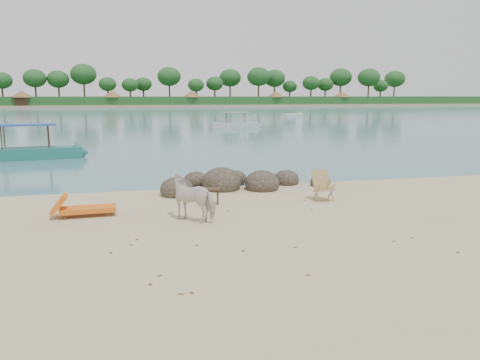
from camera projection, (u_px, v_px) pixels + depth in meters
The scene contains 12 objects.
water at pixel (143, 112), 97.67m from camera, with size 400.00×400.00×0.00m, color #3C7078.
far_shore at pixel (136, 105), 174.21m from camera, with size 420.00×90.00×1.40m, color tan.
far_scenery at pixel (137, 96), 141.80m from camera, with size 420.00×18.00×9.50m.
boulders at pixel (234, 183), 16.98m from camera, with size 6.33×2.97×1.07m.
cow at pixel (194, 198), 12.64m from camera, with size 0.67×1.47×1.24m, color white.
side_table at pixel (210, 197), 14.48m from camera, with size 0.61×0.40×0.49m, color #372216, non-canonical shape.
lounge_chair at pixel (88, 207), 13.07m from camera, with size 1.88×0.66×0.56m, color orange, non-canonical shape.
deck_chair at pixel (324, 187), 14.93m from camera, with size 0.61×0.67×0.95m, color tan, non-canonical shape.
boat_near at pixel (25, 130), 25.11m from camera, with size 6.30×1.42×3.07m, color #206D62, non-canonical shape.
boat_mid at pixel (236, 115), 50.04m from camera, with size 5.53×1.25×2.70m, color beige, non-canonical shape.
boat_far at pixel (293, 114), 77.91m from camera, with size 4.85×1.09×0.56m, color silver, non-canonical shape.
dead_leaves at pixel (250, 245), 10.66m from camera, with size 7.40×6.44×0.00m.
Camera 1 is at (-3.37, -10.65, 3.35)m, focal length 35.00 mm.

